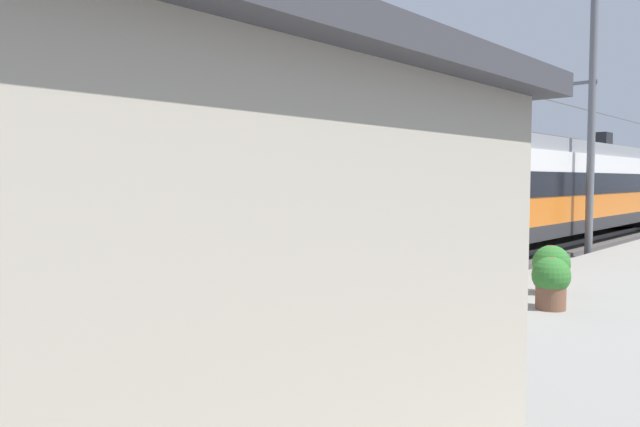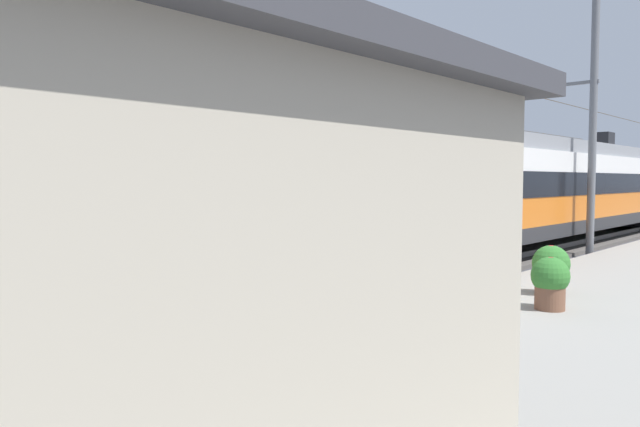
% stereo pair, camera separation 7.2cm
% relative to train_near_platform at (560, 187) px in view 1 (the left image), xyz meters
% --- Properties ---
extents(ground_plane, '(400.00, 400.00, 0.00)m').
position_rel_train_near_platform_xyz_m(ground_plane, '(-12.49, -1.75, -2.23)').
color(ground_plane, '#424247').
extents(platform_slab, '(120.00, 6.78, 0.30)m').
position_rel_train_near_platform_xyz_m(platform_slab, '(-12.49, -5.78, -2.08)').
color(platform_slab, gray).
rests_on(platform_slab, ground).
extents(track_near, '(120.00, 3.00, 0.28)m').
position_rel_train_near_platform_xyz_m(track_near, '(-12.49, -0.00, -2.16)').
color(track_near, '#5B5651').
rests_on(track_near, ground).
extents(track_far, '(120.00, 3.00, 0.28)m').
position_rel_train_near_platform_xyz_m(track_far, '(-12.49, 5.60, -2.16)').
color(track_far, '#5B5651').
rests_on(track_far, ground).
extents(train_near_platform, '(28.88, 3.01, 4.27)m').
position_rel_train_near_platform_xyz_m(train_near_platform, '(0.00, 0.00, 0.00)').
color(train_near_platform, '#2D2D30').
rests_on(train_near_platform, track_near).
extents(train_far_track, '(29.17, 2.93, 4.27)m').
position_rel_train_near_platform_xyz_m(train_far_track, '(14.72, 5.60, 0.00)').
color(train_far_track, '#2D2D30').
rests_on(train_far_track, track_far).
extents(catenary_mast_mid, '(45.99, 2.27, 8.40)m').
position_rel_train_near_platform_xyz_m(catenary_mast_mid, '(-2.76, -1.83, 2.09)').
color(catenary_mast_mid, slate).
rests_on(catenary_mast_mid, ground).
extents(catenary_mast_far_side, '(45.99, 2.38, 8.14)m').
position_rel_train_near_platform_xyz_m(catenary_mast_far_side, '(-4.25, 7.52, 1.97)').
color(catenary_mast_far_side, slate).
rests_on(catenary_mast_far_side, ground).
extents(platform_sign, '(0.70, 0.08, 2.18)m').
position_rel_train_near_platform_xyz_m(platform_sign, '(-14.15, -3.05, -0.33)').
color(platform_sign, '#59595B').
rests_on(platform_sign, platform_slab).
extents(passenger_walking, '(0.53, 0.22, 1.69)m').
position_rel_train_near_platform_xyz_m(passenger_walking, '(-20.14, -3.86, -0.99)').
color(passenger_walking, '#383842').
rests_on(passenger_walking, platform_slab).
extents(handbag_beside_passenger, '(0.32, 0.18, 0.39)m').
position_rel_train_near_platform_xyz_m(handbag_beside_passenger, '(-19.61, -3.57, -1.79)').
color(handbag_beside_passenger, black).
rests_on(handbag_beside_passenger, platform_slab).
extents(handbag_near_sign, '(0.32, 0.18, 0.45)m').
position_rel_train_near_platform_xyz_m(handbag_near_sign, '(-13.67, -3.41, -1.77)').
color(handbag_near_sign, '#472D1E').
rests_on(handbag_near_sign, platform_slab).
extents(potted_plant_platform_edge, '(0.71, 0.71, 0.95)m').
position_rel_train_near_platform_xyz_m(potted_plant_platform_edge, '(-11.09, -3.96, -1.39)').
color(potted_plant_platform_edge, brown).
rests_on(potted_plant_platform_edge, platform_slab).
extents(potted_plant_by_shelter, '(0.64, 0.64, 0.91)m').
position_rel_train_near_platform_xyz_m(potted_plant_by_shelter, '(-12.43, -4.47, -1.42)').
color(potted_plant_by_shelter, brown).
rests_on(potted_plant_by_shelter, platform_slab).
extents(platform_shelter, '(4.90, 2.04, 2.94)m').
position_rel_train_near_platform_xyz_m(platform_shelter, '(-20.73, -5.78, -0.43)').
color(platform_shelter, '#B7AD99').
rests_on(platform_shelter, platform_slab).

